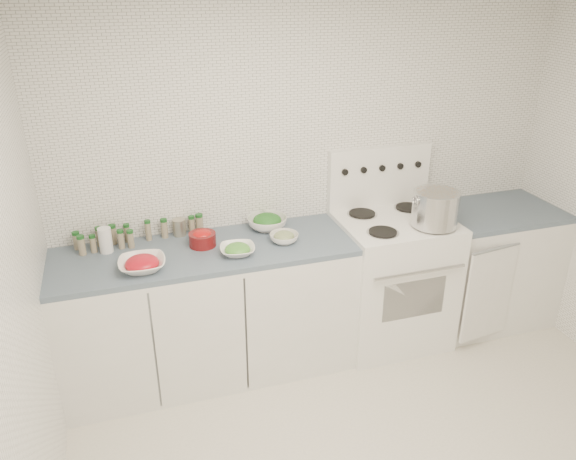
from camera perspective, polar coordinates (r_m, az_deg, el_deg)
The scene contains 13 objects.
room_walls at distance 2.46m, azimuth 14.83°, elevation 2.51°, with size 3.54×3.04×2.52m.
counter_left at distance 3.72m, azimuth -8.06°, elevation -8.20°, with size 1.85×0.62×0.90m.
stove at distance 4.06m, azimuth 10.38°, elevation -4.60°, with size 0.76×0.70×1.36m.
counter_right at distance 4.50m, azimuth 19.70°, elevation -3.36°, with size 0.89×0.68×0.90m.
stock_pot at distance 3.77m, azimuth 14.76°, elevation 2.29°, with size 0.32×0.30×0.23m.
bowl_tomato at distance 3.32m, azimuth -14.61°, elevation -3.34°, with size 0.28×0.28×0.09m.
bowl_snowpea at distance 3.41m, azimuth -5.15°, elevation -2.00°, with size 0.24×0.24×0.07m.
bowl_broccoli at distance 3.73m, azimuth -2.12°, elevation 0.84°, with size 0.30×0.30×0.11m.
bowl_zucchini at distance 3.54m, azimuth -0.40°, elevation -0.74°, with size 0.22×0.22×0.07m.
bowl_pepper at distance 3.53m, azimuth -8.69°, elevation -0.82°, with size 0.17×0.17×0.11m.
salt_canister at distance 3.57m, azimuth -18.06°, elevation -0.99°, with size 0.08×0.08×0.16m, color white.
tin_can at distance 3.70m, azimuth -10.97°, elevation 0.27°, with size 0.08×0.08×0.11m, color #9E9886.
spice_cluster at distance 3.65m, azimuth -15.69°, elevation -0.42°, with size 0.81×0.15×0.14m.
Camera 1 is at (-1.27, -1.91, 2.45)m, focal length 35.00 mm.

